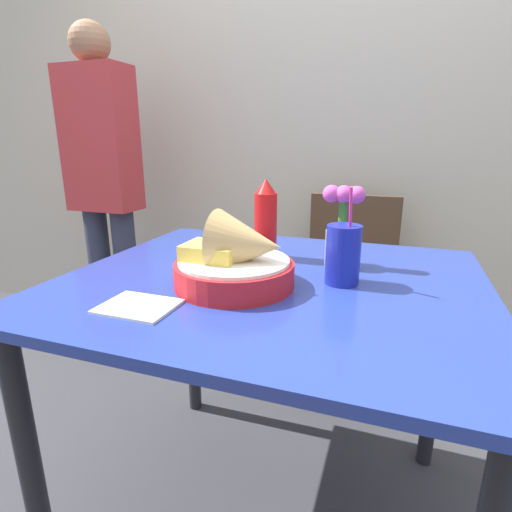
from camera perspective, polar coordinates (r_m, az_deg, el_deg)
wall_window at (r=2.05m, az=12.58°, el=21.75°), size 7.00×0.06×2.60m
dining_table at (r=1.04m, az=2.21°, el=-8.74°), size 1.02×0.88×0.76m
chair_far_window at (r=1.84m, az=13.11°, el=-2.57°), size 0.40×0.40×0.85m
food_basket at (r=0.92m, az=-2.55°, el=-0.66°), size 0.28×0.28×0.18m
ketchup_bottle at (r=1.14m, az=1.38°, el=5.16°), size 0.06×0.06×0.23m
drink_cup at (r=0.96m, az=12.32°, el=-0.06°), size 0.08×0.08×0.23m
flower_vase at (r=1.09m, az=12.12°, el=3.36°), size 0.11×0.08×0.22m
napkin at (r=0.86m, az=-16.48°, el=-6.92°), size 0.15×0.12×0.01m
person_standing at (r=2.05m, az=-20.88°, el=10.17°), size 0.32×0.18×1.59m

